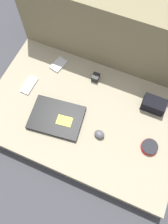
% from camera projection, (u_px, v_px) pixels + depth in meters
% --- Properties ---
extents(ground_plane, '(8.00, 8.00, 0.00)m').
position_uv_depth(ground_plane, '(84.00, 119.00, 1.42)').
color(ground_plane, '#38383D').
extents(couch_seat, '(1.19, 0.75, 0.10)m').
position_uv_depth(couch_seat, '(84.00, 116.00, 1.37)').
color(couch_seat, gray).
rests_on(couch_seat, ground_plane).
extents(couch_backrest, '(1.19, 0.20, 0.54)m').
position_uv_depth(couch_backrest, '(114.00, 38.00, 1.34)').
color(couch_backrest, '#756B4C').
rests_on(couch_backrest, ground_plane).
extents(laptop, '(0.33, 0.26, 0.03)m').
position_uv_depth(laptop, '(57.00, 118.00, 1.30)').
color(laptop, black).
rests_on(laptop, couch_seat).
extents(computer_mouse, '(0.07, 0.06, 0.04)m').
position_uv_depth(computer_mouse, '(99.00, 134.00, 1.25)').
color(computer_mouse, '#4C4C51').
rests_on(computer_mouse, couch_seat).
extents(speaker_puck, '(0.10, 0.10, 0.03)m').
position_uv_depth(speaker_puck, '(149.00, 147.00, 1.23)').
color(speaker_puck, red).
rests_on(speaker_puck, couch_seat).
extents(phone_silver, '(0.09, 0.13, 0.01)m').
position_uv_depth(phone_silver, '(59.00, 64.00, 1.46)').
color(phone_silver, '#B7B7BC').
rests_on(phone_silver, couch_seat).
extents(phone_black, '(0.07, 0.13, 0.01)m').
position_uv_depth(phone_black, '(29.00, 85.00, 1.39)').
color(phone_black, silver).
rests_on(phone_black, couch_seat).
extents(camera_pouch, '(0.14, 0.09, 0.07)m').
position_uv_depth(camera_pouch, '(154.00, 105.00, 1.31)').
color(camera_pouch, black).
rests_on(camera_pouch, couch_seat).
extents(charger_brick, '(0.04, 0.05, 0.04)m').
position_uv_depth(charger_brick, '(96.00, 77.00, 1.40)').
color(charger_brick, black).
rests_on(charger_brick, couch_seat).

